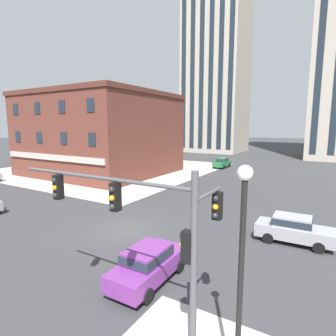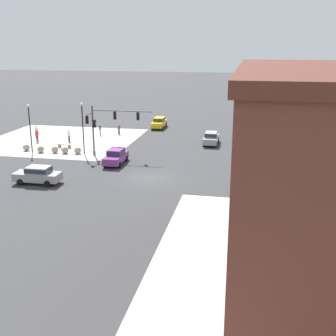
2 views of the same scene
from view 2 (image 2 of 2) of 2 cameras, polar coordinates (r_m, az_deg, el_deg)
The scene contains 21 objects.
ground_plane at distance 42.01m, azimuth -2.51°, elevation -1.41°, with size 320.00×320.00×0.00m, color #38383A.
sidewalk_corner_slab at distance 60.52m, azimuth -14.11°, elevation 3.68°, with size 20.00×19.00×0.02m, color #B7B2A8.
traffic_signal_main at distance 49.97m, azimuth -8.62°, elevation 5.92°, with size 7.33×2.09×5.93m.
bollard_sphere_curb_a at distance 52.35m, azimuth -12.08°, elevation 2.33°, with size 0.84×0.84×0.84m, color gray.
bollard_sphere_curb_b at distance 52.81m, azimuth -13.73°, elevation 2.34°, with size 0.84×0.84×0.84m, color gray.
bollard_sphere_curb_c at distance 53.46m, azimuth -15.00°, elevation 2.42°, with size 0.84×0.84×0.84m, color gray.
bollard_sphere_curb_d at distance 54.06m, azimuth -16.78°, elevation 2.43°, with size 0.84×0.84×0.84m, color gray.
bollard_sphere_curb_e at distance 55.55m, azimuth -18.55°, elevation 2.64°, with size 0.84×0.84×0.84m, color gray.
bench_near_signal at distance 55.86m, azimuth -13.79°, elevation 3.00°, with size 1.83×0.60×0.49m.
pedestrian_near_bench at distance 62.40m, azimuth -9.16°, elevation 5.24°, with size 0.33×0.50×1.67m.
pedestrian_at_curb at distance 62.61m, azimuth -6.64°, elevation 5.30°, with size 0.51×0.32×1.55m.
pedestrian_walking_east at distance 59.13m, azimuth -13.22°, elevation 4.39°, with size 0.29×0.53×1.67m.
pedestrian_with_bag at distance 63.79m, azimuth -17.35°, elevation 4.87°, with size 0.55×0.22×1.55m.
pedestrian_by_lamp at distance 60.07m, azimuth -17.25°, elevation 4.32°, with size 0.34×0.49×1.74m.
street_lamp_corner_near at distance 51.39m, azimuth -11.43°, elevation 6.00°, with size 0.36×0.36×6.22m.
street_lamp_mid_sidewalk at distance 54.09m, azimuth -18.14°, elevation 5.83°, with size 0.36×0.36×5.90m.
car_main_northbound_far at distance 56.20m, azimuth 5.84°, elevation 4.09°, with size 1.90×4.41×1.68m.
car_main_southbound_near at distance 43.89m, azimuth 15.14°, elevation 0.06°, with size 4.46×2.01×1.68m.
car_cross_westbound at distance 67.06m, azimuth -1.20°, elevation 6.19°, with size 1.92×4.41×1.68m.
car_parked_curb at distance 47.15m, azimuth -7.05°, elevation 1.64°, with size 1.93×4.42×1.68m.
car_main_mid at distance 42.03m, azimuth -17.13°, elevation -0.82°, with size 4.44×1.96×1.68m.
Camera 2 is at (-9.55, 38.83, 12.88)m, focal length 45.23 mm.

